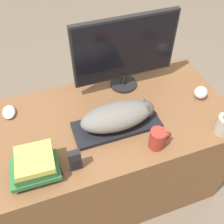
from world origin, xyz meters
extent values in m
cube|color=brown|center=(0.00, 0.34, 0.37)|extent=(1.33, 0.69, 0.73)
cube|color=black|center=(0.01, 0.28, 0.74)|extent=(0.45, 0.18, 0.02)
ellipsoid|color=#66605B|center=(0.01, 0.28, 0.81)|extent=(0.37, 0.17, 0.12)
sphere|color=#4C4742|center=(0.17, 0.28, 0.81)|extent=(0.09, 0.09, 0.09)
cone|color=#4C4742|center=(0.17, 0.25, 0.85)|extent=(0.03, 0.03, 0.04)
cone|color=#4C4742|center=(0.17, 0.30, 0.85)|extent=(0.03, 0.03, 0.04)
cylinder|color=black|center=(0.17, 0.57, 0.74)|extent=(0.16, 0.16, 0.02)
cylinder|color=black|center=(0.17, 0.57, 0.78)|extent=(0.04, 0.04, 0.07)
cube|color=black|center=(0.17, 0.57, 0.99)|extent=(0.59, 0.03, 0.37)
cube|color=black|center=(0.17, 0.56, 0.99)|extent=(0.56, 0.01, 0.34)
ellipsoid|color=silver|center=(-0.51, 0.56, 0.75)|extent=(0.07, 0.10, 0.03)
cylinder|color=#9E2D23|center=(0.15, 0.10, 0.79)|extent=(0.08, 0.08, 0.11)
torus|color=#9E2D23|center=(0.19, 0.10, 0.79)|extent=(0.07, 0.01, 0.07)
cylinder|color=#B2A893|center=(0.51, 0.07, 0.78)|extent=(0.09, 0.09, 0.10)
sphere|color=silver|center=(0.54, 0.32, 0.77)|extent=(0.07, 0.07, 0.07)
cube|color=black|center=(-0.25, 0.11, 0.79)|extent=(0.06, 0.03, 0.12)
cube|color=black|center=(-0.25, 0.09, 0.77)|extent=(0.04, 0.00, 0.05)
cube|color=black|center=(-0.42, 0.15, 0.75)|extent=(0.21, 0.16, 0.03)
cube|color=#2D6B38|center=(-0.42, 0.13, 0.77)|extent=(0.22, 0.16, 0.03)
cube|color=#2D6B38|center=(-0.42, 0.14, 0.80)|extent=(0.18, 0.16, 0.04)
cube|color=#CCC14C|center=(-0.41, 0.14, 0.84)|extent=(0.17, 0.17, 0.03)
camera|label=1|loc=(-0.30, -0.54, 1.79)|focal=42.00mm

